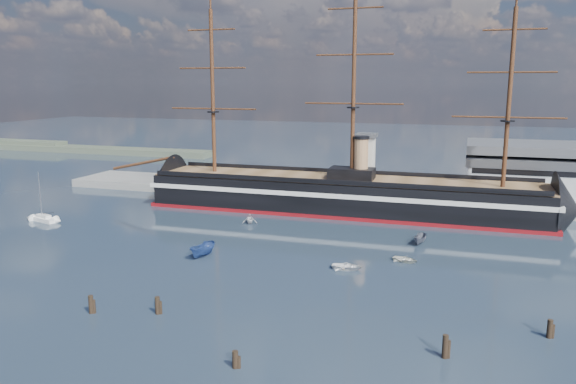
% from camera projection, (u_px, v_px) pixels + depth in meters
% --- Properties ---
extents(ground, '(600.00, 600.00, 0.00)m').
position_uv_depth(ground, '(319.00, 234.00, 110.16)').
color(ground, '#212F3D').
rests_on(ground, ground).
extents(quay, '(180.00, 18.00, 2.00)m').
position_uv_depth(quay, '(394.00, 201.00, 140.68)').
color(quay, slate).
rests_on(quay, ground).
extents(quay_tower, '(5.00, 5.00, 15.00)m').
position_uv_depth(quay_tower, '(366.00, 163.00, 138.13)').
color(quay_tower, silver).
rests_on(quay_tower, ground).
extents(shoreline, '(120.00, 10.00, 4.00)m').
position_uv_depth(shoreline, '(63.00, 148.00, 240.97)').
color(shoreline, '#3F4C38').
rests_on(shoreline, ground).
extents(warship, '(112.97, 17.25, 53.94)m').
position_uv_depth(warship, '(335.00, 194.00, 128.49)').
color(warship, black).
rests_on(warship, ground).
extents(sailboat, '(6.94, 3.68, 10.65)m').
position_uv_depth(sailboat, '(44.00, 218.00, 119.72)').
color(sailboat, white).
rests_on(sailboat, ground).
extents(motorboat_a, '(7.52, 3.82, 2.87)m').
position_uv_depth(motorboat_a, '(203.00, 257.00, 95.54)').
color(motorboat_a, navy).
rests_on(motorboat_a, ground).
extents(motorboat_b, '(1.43, 3.10, 1.41)m').
position_uv_depth(motorboat_b, '(347.00, 269.00, 89.19)').
color(motorboat_b, white).
rests_on(motorboat_b, ground).
extents(motorboat_c, '(5.93, 2.94, 2.27)m').
position_uv_depth(motorboat_c, '(420.00, 244.00, 103.01)').
color(motorboat_c, '#535866').
rests_on(motorboat_c, ground).
extents(motorboat_d, '(6.35, 4.70, 2.14)m').
position_uv_depth(motorboat_d, '(250.00, 223.00, 118.30)').
color(motorboat_d, silver).
rests_on(motorboat_d, ground).
extents(motorboat_e, '(1.76, 2.82, 1.23)m').
position_uv_depth(motorboat_e, '(405.00, 262.00, 92.92)').
color(motorboat_e, silver).
rests_on(motorboat_e, ground).
extents(piling_near_left, '(0.64, 0.64, 3.11)m').
position_uv_depth(piling_near_left, '(92.00, 313.00, 72.32)').
color(piling_near_left, black).
rests_on(piling_near_left, ground).
extents(piling_near_mid, '(0.64, 0.64, 2.60)m').
position_uv_depth(piling_near_mid, '(235.00, 368.00, 58.47)').
color(piling_near_mid, black).
rests_on(piling_near_mid, ground).
extents(piling_near_right, '(0.64, 0.64, 3.36)m').
position_uv_depth(piling_near_right, '(444.00, 358.00, 60.59)').
color(piling_near_right, black).
rests_on(piling_near_right, ground).
extents(piling_far_right, '(0.64, 0.64, 2.95)m').
position_uv_depth(piling_far_right, '(549.00, 338.00, 65.34)').
color(piling_far_right, black).
rests_on(piling_far_right, ground).
extents(piling_extra, '(0.64, 0.64, 3.02)m').
position_uv_depth(piling_extra, '(158.00, 314.00, 72.10)').
color(piling_extra, black).
rests_on(piling_extra, ground).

